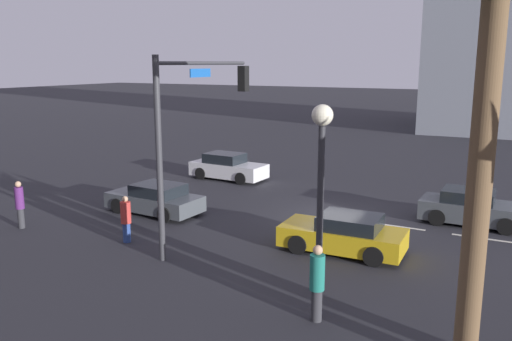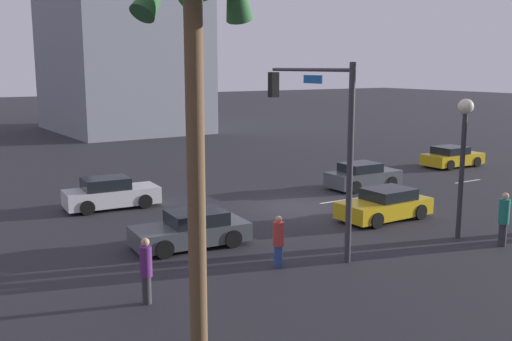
% 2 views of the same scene
% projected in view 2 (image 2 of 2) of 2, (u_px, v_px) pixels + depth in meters
% --- Properties ---
extents(ground_plane, '(220.00, 220.00, 0.00)m').
position_uv_depth(ground_plane, '(298.00, 207.00, 26.52)').
color(ground_plane, '#28282D').
extents(lane_stripe_1, '(2.07, 0.14, 0.01)m').
position_uv_depth(lane_stripe_1, '(468.00, 181.00, 32.42)').
color(lane_stripe_1, silver).
rests_on(lane_stripe_1, ground_plane).
extents(lane_stripe_2, '(2.05, 0.14, 0.01)m').
position_uv_depth(lane_stripe_2, '(392.00, 193.00, 29.50)').
color(lane_stripe_2, silver).
rests_on(lane_stripe_2, ground_plane).
extents(lane_stripe_3, '(2.59, 0.14, 0.01)m').
position_uv_depth(lane_stripe_3, '(342.00, 200.00, 27.82)').
color(lane_stripe_3, silver).
rests_on(lane_stripe_3, ground_plane).
extents(car_0, '(3.94, 1.87, 1.36)m').
position_uv_depth(car_0, '(363.00, 176.00, 30.50)').
color(car_0, '#474C51').
rests_on(car_0, ground_plane).
extents(car_1, '(3.96, 1.98, 1.30)m').
position_uv_depth(car_1, '(452.00, 157.00, 37.12)').
color(car_1, gold).
rests_on(car_1, ground_plane).
extents(car_2, '(4.20, 1.96, 1.40)m').
position_uv_depth(car_2, '(110.00, 194.00, 26.24)').
color(car_2, silver).
rests_on(car_2, ground_plane).
extents(car_3, '(4.09, 1.99, 1.28)m').
position_uv_depth(car_3, '(385.00, 205.00, 24.32)').
color(car_3, gold).
rests_on(car_3, ground_plane).
extents(car_4, '(4.16, 2.06, 1.26)m').
position_uv_depth(car_4, '(192.00, 230.00, 20.65)').
color(car_4, '#474C51').
rests_on(car_4, ground_plane).
extents(traffic_signal, '(0.54, 5.25, 6.42)m').
position_uv_depth(traffic_signal, '(320.00, 124.00, 19.80)').
color(traffic_signal, '#38383D').
rests_on(traffic_signal, ground_plane).
extents(streetlamp, '(0.56, 0.56, 5.15)m').
position_uv_depth(streetlamp, '(464.00, 139.00, 21.11)').
color(streetlamp, '#2D2D33').
rests_on(streetlamp, ground_plane).
extents(pedestrian_0, '(0.44, 0.44, 1.66)m').
position_uv_depth(pedestrian_0, '(278.00, 240.00, 18.47)').
color(pedestrian_0, '#2D478C').
rests_on(pedestrian_0, ground_plane).
extents(pedestrian_1, '(0.42, 0.42, 1.94)m').
position_uv_depth(pedestrian_1, '(504.00, 218.00, 20.60)').
color(pedestrian_1, '#333338').
rests_on(pedestrian_1, ground_plane).
extents(pedestrian_2, '(0.42, 0.42, 1.83)m').
position_uv_depth(pedestrian_2, '(146.00, 269.00, 15.55)').
color(pedestrian_2, '#333338').
rests_on(pedestrian_2, ground_plane).
extents(palm_tree_1, '(2.46, 2.65, 9.12)m').
position_uv_depth(palm_tree_1, '(193.00, 45.00, 11.96)').
color(palm_tree_1, brown).
rests_on(palm_tree_1, ground_plane).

